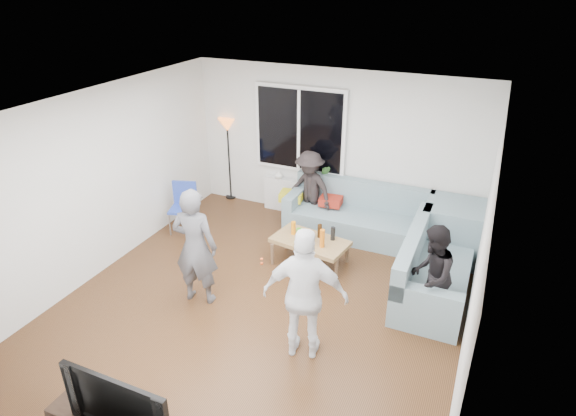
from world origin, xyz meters
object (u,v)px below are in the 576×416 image
at_px(sofa_right_section, 437,265).
at_px(coffee_table, 310,252).
at_px(player_left, 195,247).
at_px(sofa_back_section, 356,212).
at_px(spectator_right, 431,276).
at_px(floor_lamp, 229,159).
at_px(spectator_back, 309,189).
at_px(television, 125,398).
at_px(side_chair, 183,210).
at_px(player_right, 305,295).

bearing_deg(sofa_right_section, coffee_table, 90.62).
xyz_separation_m(coffee_table, player_left, (-1.02, -1.41, 0.60)).
relative_size(sofa_back_section, spectator_right, 1.76).
bearing_deg(floor_lamp, spectator_back, -13.82).
bearing_deg(coffee_table, spectator_right, -19.30).
distance_m(floor_lamp, television, 5.62).
bearing_deg(floor_lamp, sofa_back_section, -10.15).
relative_size(sofa_back_section, sofa_right_section, 1.15).
bearing_deg(spectator_back, spectator_right, -22.73).
xyz_separation_m(coffee_table, television, (-0.24, -3.66, 0.54)).
bearing_deg(television, player_left, 109.27).
bearing_deg(sofa_right_section, television, 150.88).
distance_m(sofa_right_section, side_chair, 4.07).
distance_m(sofa_right_section, player_right, 2.19).
height_order(coffee_table, spectator_right, spectator_right).
relative_size(sofa_right_section, side_chair, 2.33).
bearing_deg(sofa_back_section, floor_lamp, 169.85).
distance_m(side_chair, player_right, 3.45).
xyz_separation_m(player_right, spectator_back, (-1.10, 2.93, -0.13)).
xyz_separation_m(sofa_right_section, floor_lamp, (-4.07, 1.56, 0.36)).
bearing_deg(coffee_table, television, -93.73).
distance_m(sofa_right_section, floor_lamp, 4.37).
bearing_deg(player_right, spectator_back, -82.62).
bearing_deg(floor_lamp, player_left, -67.56).
bearing_deg(player_right, sofa_back_section, -98.05).
bearing_deg(player_right, spectator_right, -148.62).
bearing_deg(floor_lamp, coffee_table, -35.03).
relative_size(sofa_right_section, player_left, 1.25).
bearing_deg(player_left, coffee_table, -135.43).
bearing_deg(player_right, sofa_right_section, -136.17).
xyz_separation_m(coffee_table, player_right, (0.64, -1.79, 0.60)).
distance_m(side_chair, spectator_back, 2.12).
height_order(coffee_table, television, television).
bearing_deg(player_left, floor_lamp, -76.99).
relative_size(floor_lamp, television, 1.49).
bearing_deg(coffee_table, sofa_back_section, 71.46).
relative_size(player_right, spectator_right, 1.22).
bearing_deg(spectator_right, sofa_right_section, 179.03).
height_order(coffee_table, player_left, player_left).
bearing_deg(player_left, television, 99.84).
xyz_separation_m(sofa_back_section, player_right, (0.26, -2.90, 0.37)).
height_order(side_chair, spectator_right, spectator_right).
height_order(spectator_right, spectator_back, spectator_back).
relative_size(sofa_back_section, television, 2.19).
bearing_deg(side_chair, spectator_back, 14.37).
height_order(coffee_table, spectator_back, spectator_back).
distance_m(coffee_table, spectator_back, 1.32).
height_order(floor_lamp, spectator_right, floor_lamp).
height_order(sofa_back_section, floor_lamp, floor_lamp).
xyz_separation_m(side_chair, player_left, (1.24, -1.45, 0.37)).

